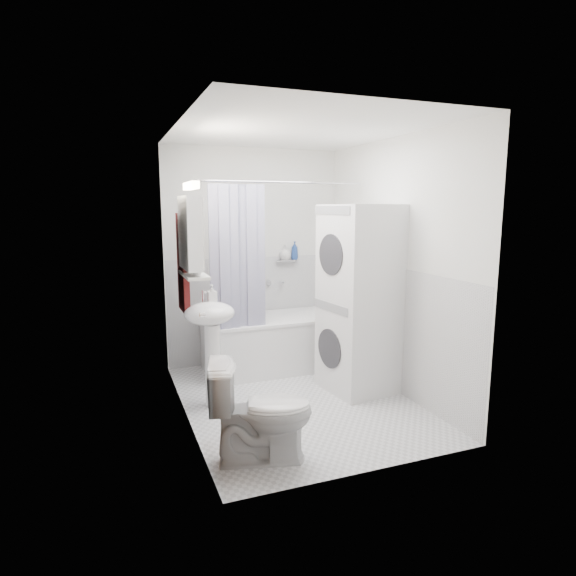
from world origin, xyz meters
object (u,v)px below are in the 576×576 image
object	(u,v)px
washer_dryer	(360,299)
toilet	(261,412)
bathtub	(274,340)
sink	(210,330)

from	to	relation	value
washer_dryer	toilet	bearing A→B (deg)	-151.28
bathtub	toilet	size ratio (longest dim) A/B	2.10
bathtub	sink	world-z (taller)	sink
bathtub	sink	distance (m)	1.22
bathtub	sink	bearing A→B (deg)	-137.95
bathtub	washer_dryer	distance (m)	1.18
washer_dryer	toilet	distance (m)	1.70
washer_dryer	toilet	xyz separation A→B (m)	(-1.30, -0.95, -0.54)
sink	toilet	world-z (taller)	sink
toilet	bathtub	bearing A→B (deg)	-6.98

